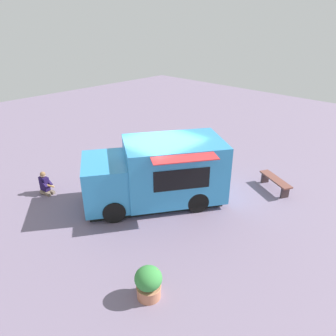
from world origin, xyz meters
name	(u,v)px	position (x,y,z in m)	size (l,w,h in m)	color
ground_plane	(160,195)	(0.00, 0.00, 0.00)	(40.00, 40.00, 0.00)	slate
food_truck	(158,174)	(-0.22, 0.34, 1.12)	(4.76, 5.41, 2.35)	#328ECB
person_customer	(45,185)	(3.36, 3.02, 0.36)	(0.80, 0.52, 0.92)	#756354
planter_flowering_near	(219,159)	(-0.04, -3.81, 0.33)	(0.46, 0.46, 0.64)	#55484E
planter_flowering_far	(148,282)	(-3.33, 3.67, 0.46)	(0.68, 0.68, 0.88)	#B87355
plaza_bench	(275,181)	(-2.99, -3.50, 0.38)	(1.63, 1.11, 0.50)	brown
trash_bin	(157,146)	(3.00, -2.74, 0.46)	(0.57, 0.57, 0.90)	#262224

